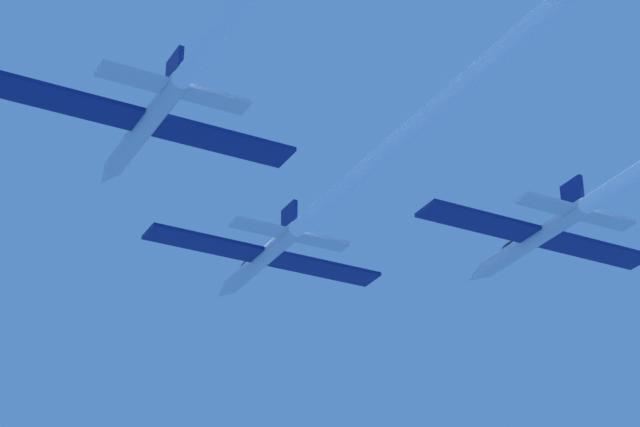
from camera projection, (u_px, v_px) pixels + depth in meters
jet_lead at (408, 132)px, 72.55m from camera, size 17.94×65.91×2.97m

